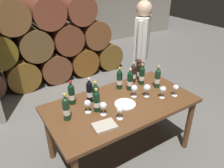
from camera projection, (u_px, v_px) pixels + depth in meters
ground_plane at (120, 151)px, 2.85m from camera, size 14.00×14.00×0.00m
cellar_back_wall at (23, 0)px, 5.28m from camera, size 10.00×0.24×2.80m
barrel_stack at (48, 43)px, 4.41m from camera, size 3.12×0.90×1.69m
dining_table at (121, 109)px, 2.53m from camera, size 1.70×0.90×0.76m
wine_bottle_0 at (140, 71)px, 2.93m from camera, size 0.07×0.07×0.28m
wine_bottle_1 at (90, 91)px, 2.46m from camera, size 0.07×0.07×0.29m
wine_bottle_2 at (97, 101)px, 2.29m from camera, size 0.07×0.07×0.27m
wine_bottle_3 at (119, 79)px, 2.72m from camera, size 0.07×0.07×0.29m
wine_bottle_4 at (157, 78)px, 2.74m from camera, size 0.07×0.07×0.30m
wine_bottle_5 at (66, 109)px, 2.16m from camera, size 0.07×0.07×0.30m
wine_bottle_6 at (142, 75)px, 2.82m from camera, size 0.07×0.07×0.28m
wine_bottle_7 at (133, 73)px, 2.87m from camera, size 0.07×0.07×0.28m
wine_bottle_8 at (130, 80)px, 2.69m from camera, size 0.07×0.07×0.29m
wine_bottle_9 at (96, 94)px, 2.41m from camera, size 0.07×0.07×0.28m
wine_bottle_10 at (72, 94)px, 2.41m from camera, size 0.07×0.07×0.29m
wine_glass_0 at (88, 104)px, 2.27m from camera, size 0.07×0.07×0.15m
wine_glass_1 at (147, 88)px, 2.55m from camera, size 0.09×0.09×0.16m
wine_glass_2 at (176, 88)px, 2.57m from camera, size 0.07×0.07×0.15m
wine_glass_3 at (120, 110)px, 2.18m from camera, size 0.07×0.07×0.15m
wine_glass_4 at (163, 90)px, 2.53m from camera, size 0.08×0.08×0.15m
wine_glass_5 at (103, 106)px, 2.24m from camera, size 0.08×0.08×0.15m
wine_glass_6 at (134, 89)px, 2.55m from camera, size 0.08×0.08×0.15m
tasting_notebook at (105, 126)px, 2.10m from camera, size 0.24×0.18×0.03m
serving_plate at (125, 104)px, 2.44m from camera, size 0.24×0.24×0.01m
sommelier_presenting at (142, 47)px, 3.33m from camera, size 0.40×0.35×1.72m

